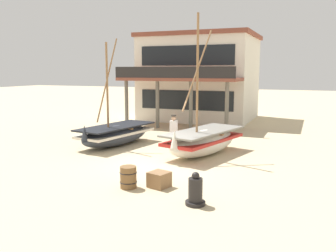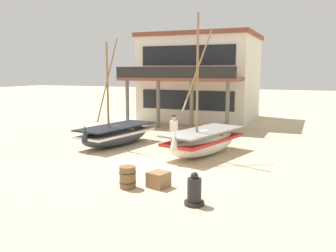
# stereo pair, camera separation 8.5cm
# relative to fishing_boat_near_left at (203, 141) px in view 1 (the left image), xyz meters

# --- Properties ---
(ground_plane) EXTENTS (120.00, 120.00, 0.00)m
(ground_plane) POSITION_rel_fishing_boat_near_left_xyz_m (-1.18, -2.25, -0.62)
(ground_plane) COLOR #CCB78E
(fishing_boat_near_left) EXTENTS (2.80, 4.78, 6.04)m
(fishing_boat_near_left) POSITION_rel_fishing_boat_near_left_xyz_m (0.00, 0.00, 0.00)
(fishing_boat_near_left) COLOR silver
(fishing_boat_near_left) RESTS_ON ground
(fishing_boat_centre_large) EXTENTS (2.46, 4.64, 5.24)m
(fishing_boat_centre_large) POSITION_rel_fishing_boat_near_left_xyz_m (-4.63, 0.29, -0.06)
(fishing_boat_centre_large) COLOR #2D333D
(fishing_boat_centre_large) RESTS_ON ground
(fisherman_by_hull) EXTENTS (0.41, 0.31, 1.68)m
(fisherman_by_hull) POSITION_rel_fishing_boat_near_left_xyz_m (-1.48, 0.19, 0.22)
(fisherman_by_hull) COLOR #33333D
(fisherman_by_hull) RESTS_ON ground
(capstan_winch) EXTENTS (0.57, 0.57, 0.94)m
(capstan_winch) POSITION_rel_fishing_boat_near_left_xyz_m (1.55, -5.88, -0.24)
(capstan_winch) COLOR black
(capstan_winch) RESTS_ON ground
(wooden_barrel) EXTENTS (0.56, 0.56, 0.70)m
(wooden_barrel) POSITION_rel_fishing_boat_near_left_xyz_m (-0.88, -5.30, -0.27)
(wooden_barrel) COLOR brown
(wooden_barrel) RESTS_ON ground
(cargo_crate) EXTENTS (0.73, 0.73, 0.49)m
(cargo_crate) POSITION_rel_fishing_boat_near_left_xyz_m (-0.00, -4.85, -0.37)
(cargo_crate) COLOR olive
(cargo_crate) RESTS_ON ground
(harbor_building_main) EXTENTS (8.29, 9.38, 6.39)m
(harbor_building_main) POSITION_rel_fishing_boat_near_left_xyz_m (-3.82, 11.66, 2.59)
(harbor_building_main) COLOR silver
(harbor_building_main) RESTS_ON ground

